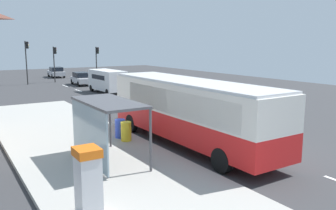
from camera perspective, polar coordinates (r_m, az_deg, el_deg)
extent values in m
cube|color=#38383A|center=(29.06, -8.75, 0.07)|extent=(56.00, 92.00, 0.04)
cube|color=#ADAAA3|center=(15.87, -12.53, -7.98)|extent=(6.20, 30.00, 0.18)
cube|color=silver|center=(16.94, 13.12, -7.15)|extent=(0.16, 2.20, 0.01)
cube|color=silver|center=(20.61, 3.18, -3.84)|extent=(0.16, 2.20, 0.01)
cube|color=silver|center=(24.75, -3.56, -1.50)|extent=(0.16, 2.20, 0.01)
cube|color=silver|center=(29.16, -8.30, 0.16)|extent=(0.16, 2.20, 0.01)
cube|color=silver|center=(33.73, -11.78, 1.38)|extent=(0.16, 2.20, 0.01)
cube|color=silver|center=(38.41, -14.42, 2.31)|extent=(0.16, 2.20, 0.01)
cube|color=silver|center=(43.17, -16.49, 3.02)|extent=(0.16, 2.20, 0.01)
cube|color=red|center=(17.00, 3.42, -3.11)|extent=(2.60, 11.02, 1.15)
cube|color=silver|center=(16.76, 3.47, 1.23)|extent=(2.60, 11.02, 1.45)
cube|color=silver|center=(16.66, 3.49, 3.86)|extent=(2.47, 10.80, 0.12)
cube|color=black|center=(21.36, -5.22, 2.90)|extent=(2.30, 0.14, 1.22)
cube|color=black|center=(15.68, 0.98, 0.37)|extent=(0.15, 8.58, 1.10)
cylinder|color=black|center=(19.81, -5.95, -2.97)|extent=(0.29, 1.00, 1.00)
cylinder|color=black|center=(20.90, -0.42, -2.24)|extent=(0.29, 1.00, 1.00)
cylinder|color=black|center=(13.71, 8.79, -8.95)|extent=(0.29, 1.00, 1.00)
cylinder|color=black|center=(15.24, 15.22, -7.24)|extent=(0.29, 1.00, 1.00)
cube|color=white|center=(35.85, -9.89, 4.06)|extent=(2.18, 5.27, 1.96)
cube|color=black|center=(35.81, -9.91, 4.59)|extent=(2.15, 3.19, 0.44)
cylinder|color=black|center=(34.56, -7.11, 2.28)|extent=(0.24, 0.69, 0.68)
cylinder|color=black|center=(33.78, -9.82, 2.03)|extent=(0.24, 0.69, 0.68)
cylinder|color=black|center=(38.13, -9.87, 2.93)|extent=(0.24, 0.69, 0.68)
cylinder|color=black|center=(37.43, -12.38, 2.71)|extent=(0.24, 0.69, 0.68)
cube|color=#B7B7BC|center=(54.79, -17.82, 4.99)|extent=(2.05, 4.50, 0.60)
cube|color=black|center=(54.55, -17.81, 5.61)|extent=(1.72, 2.46, 0.60)
cylinder|color=black|center=(56.13, -18.93, 4.73)|extent=(0.24, 0.65, 0.64)
cylinder|color=black|center=(56.44, -17.29, 4.85)|extent=(0.24, 0.65, 0.64)
cylinder|color=black|center=(53.19, -18.35, 4.50)|extent=(0.24, 0.65, 0.64)
cylinder|color=black|center=(53.52, -16.62, 4.62)|extent=(0.24, 0.65, 0.64)
cube|color=#B7B7BC|center=(43.57, -13.88, 4.02)|extent=(2.03, 4.49, 0.60)
cube|color=black|center=(43.71, -13.99, 4.82)|extent=(1.71, 2.46, 0.60)
cylinder|color=black|center=(42.40, -12.25, 3.52)|extent=(0.23, 0.65, 0.64)
cylinder|color=black|center=(41.95, -14.39, 3.36)|extent=(0.23, 0.65, 0.64)
cylinder|color=black|center=(45.26, -13.38, 3.87)|extent=(0.23, 0.65, 0.64)
cylinder|color=black|center=(44.84, -15.40, 3.73)|extent=(0.23, 0.65, 0.64)
cube|color=silver|center=(10.20, -12.89, -12.71)|extent=(0.60, 0.70, 1.70)
cube|color=orange|center=(9.87, -13.11, -7.50)|extent=(0.66, 0.76, 0.24)
cube|color=black|center=(10.19, -11.28, -11.01)|extent=(0.03, 0.36, 0.44)
cylinder|color=yellow|center=(17.39, -6.86, -4.29)|extent=(0.52, 0.52, 0.95)
cylinder|color=blue|center=(18.01, -7.83, -3.82)|extent=(0.52, 0.52, 0.95)
cylinder|color=#2D2D2D|center=(47.43, -11.62, 6.57)|extent=(0.14, 0.14, 4.55)
cube|color=black|center=(47.45, -11.44, 8.72)|extent=(0.24, 0.28, 0.84)
sphere|color=#360606|center=(47.48, -11.32, 9.06)|extent=(0.16, 0.16, 0.16)
sphere|color=#3C2C03|center=(47.49, -11.30, 8.73)|extent=(0.16, 0.16, 0.16)
sphere|color=green|center=(47.49, -11.29, 8.39)|extent=(0.16, 0.16, 0.16)
cylinder|color=#2D2D2D|center=(45.88, -22.14, 6.38)|extent=(0.14, 0.14, 5.27)
cube|color=black|center=(45.86, -22.04, 9.06)|extent=(0.24, 0.28, 0.84)
sphere|color=#360606|center=(45.88, -21.92, 9.42)|extent=(0.16, 0.16, 0.16)
sphere|color=#F2B20C|center=(45.88, -21.90, 9.07)|extent=(0.16, 0.16, 0.16)
sphere|color=black|center=(45.88, -21.87, 8.72)|extent=(0.16, 0.16, 0.16)
cylinder|color=#2D2D2D|center=(47.42, -18.11, 6.30)|extent=(0.14, 0.14, 4.57)
cube|color=black|center=(47.41, -17.97, 8.47)|extent=(0.24, 0.28, 0.84)
sphere|color=red|center=(47.44, -17.85, 8.82)|extent=(0.16, 0.16, 0.16)
sphere|color=#3C2C03|center=(47.44, -17.83, 8.48)|extent=(0.16, 0.16, 0.16)
sphere|color=black|center=(47.45, -17.81, 8.14)|extent=(0.16, 0.16, 0.16)
cube|color=#4C4C51|center=(14.06, -9.75, 0.46)|extent=(1.80, 4.00, 0.10)
cube|color=#8CA5B2|center=(14.02, -12.82, -4.69)|extent=(0.06, 3.80, 2.30)
cylinder|color=#4C4C51|center=(13.02, -2.86, -5.72)|extent=(0.10, 0.10, 2.44)
cylinder|color=#4C4C51|center=(16.34, -9.45, -2.60)|extent=(0.10, 0.10, 2.44)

